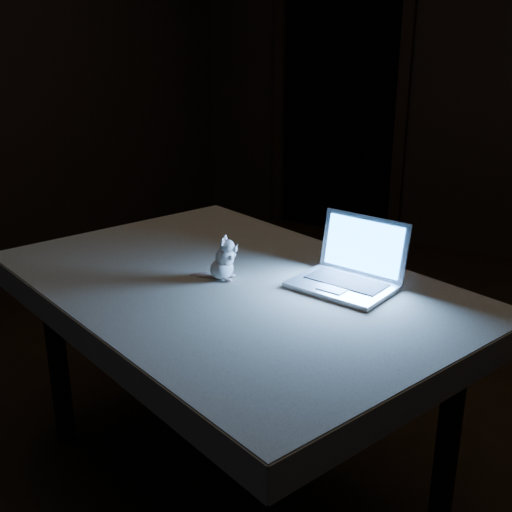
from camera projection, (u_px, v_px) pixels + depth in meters
The scene contains 7 objects.
floor at pixel (309, 438), 2.46m from camera, with size 5.00×5.00×0.00m, color black.
back_wall at pixel (502, 58), 4.01m from camera, with size 4.50×0.04×2.60m, color black.
doorway at pixel (340, 88), 4.64m from camera, with size 1.06×0.36×2.13m, color black, non-canonical shape.
table at pixel (233, 387), 2.11m from camera, with size 1.39×0.89×0.74m, color black, non-canonical shape.
tablecloth at pixel (238, 293), 2.00m from camera, with size 1.48×0.98×0.09m, color beige, non-canonical shape.
laptop at pixel (343, 257), 1.89m from camera, with size 0.29×0.26×0.20m, color #BCBCC1, non-canonical shape.
plush_mouse at pixel (222, 258), 1.97m from camera, with size 0.10×0.10×0.14m, color silver, non-canonical shape.
Camera 1 is at (0.94, -1.86, 1.49)m, focal length 45.00 mm.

